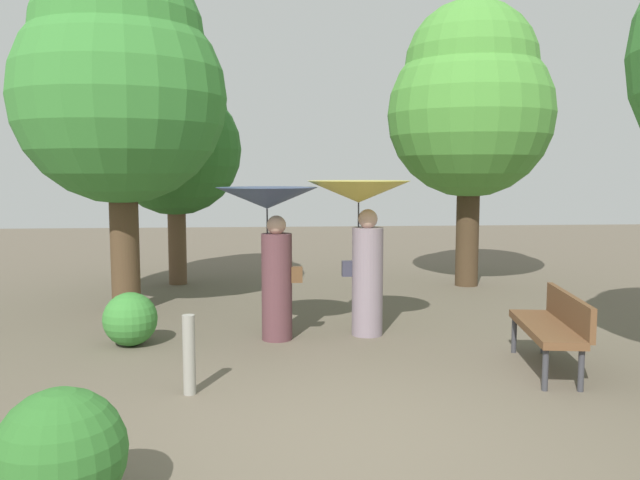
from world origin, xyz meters
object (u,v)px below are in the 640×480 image
(person_left, at_px, (270,227))
(tree_near_left, at_px, (120,79))
(path_marker_post, at_px, (189,355))
(tree_mid_right, at_px, (471,100))
(person_right, at_px, (362,221))
(tree_mid_left, at_px, (175,138))
(park_bench, at_px, (553,324))

(person_left, relative_size, tree_near_left, 0.36)
(person_left, height_order, path_marker_post, person_left)
(person_left, height_order, tree_mid_right, tree_mid_right)
(person_right, bearing_deg, tree_mid_left, 43.34)
(path_marker_post, bearing_deg, park_bench, 6.67)
(person_left, height_order, tree_mid_left, tree_mid_left)
(tree_mid_right, distance_m, path_marker_post, 7.80)
(person_right, height_order, tree_mid_left, tree_mid_left)
(person_left, distance_m, person_right, 1.18)
(tree_mid_left, bearing_deg, person_right, -54.69)
(tree_near_left, relative_size, tree_mid_right, 1.02)
(park_bench, distance_m, tree_mid_left, 7.80)
(tree_mid_left, distance_m, path_marker_post, 6.73)
(person_left, bearing_deg, path_marker_post, 166.33)
(person_right, distance_m, park_bench, 2.67)
(tree_near_left, height_order, tree_mid_right, tree_near_left)
(tree_mid_right, bearing_deg, path_marker_post, -128.41)
(path_marker_post, bearing_deg, tree_mid_left, 98.56)
(tree_mid_left, height_order, tree_mid_right, tree_mid_right)
(person_left, xyz_separation_m, park_bench, (2.99, -1.55, -0.92))
(person_right, height_order, tree_mid_right, tree_mid_right)
(person_right, relative_size, path_marker_post, 2.60)
(person_left, xyz_separation_m, person_right, (1.17, 0.14, 0.06))
(park_bench, bearing_deg, tree_mid_left, -132.01)
(park_bench, distance_m, tree_mid_right, 5.98)
(tree_near_left, distance_m, tree_mid_right, 6.12)
(person_right, bearing_deg, path_marker_post, 145.43)
(tree_near_left, xyz_separation_m, path_marker_post, (1.39, -3.84, -3.08))
(person_left, xyz_separation_m, tree_mid_left, (-1.73, 4.24, 1.31))
(person_right, height_order, path_marker_post, person_right)
(person_right, xyz_separation_m, tree_mid_left, (-2.90, 4.10, 1.25))
(person_left, xyz_separation_m, tree_mid_right, (3.67, 3.63, 1.98))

